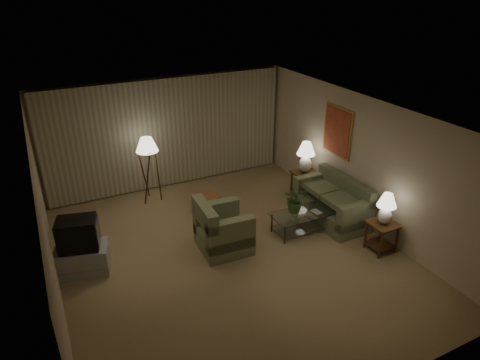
{
  "coord_description": "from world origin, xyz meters",
  "views": [
    {
      "loc": [
        -2.83,
        -6.1,
        4.81
      ],
      "look_at": [
        0.52,
        0.6,
        1.2
      ],
      "focal_mm": 32.0,
      "sensor_mm": 36.0,
      "label": 1
    }
  ],
  "objects_px": {
    "table_lamp_near": "(386,206)",
    "coffee_table": "(300,220)",
    "side_table_near": "(382,232)",
    "vase": "(294,212)",
    "sofa": "(331,204)",
    "side_table_far": "(304,179)",
    "armchair": "(223,230)",
    "ottoman": "(207,204)",
    "floor_lamp": "(149,168)",
    "table_lamp_far": "(306,154)",
    "crt_tv": "(78,234)",
    "tv_cabinet": "(83,259)"
  },
  "relations": [
    {
      "from": "table_lamp_near",
      "to": "coffee_table",
      "type": "height_order",
      "value": "table_lamp_near"
    },
    {
      "from": "side_table_near",
      "to": "coffee_table",
      "type": "bearing_deg",
      "value": 128.96
    },
    {
      "from": "vase",
      "to": "side_table_near",
      "type": "bearing_deg",
      "value": -47.12
    },
    {
      "from": "sofa",
      "to": "side_table_far",
      "type": "height_order",
      "value": "sofa"
    },
    {
      "from": "armchair",
      "to": "table_lamp_near",
      "type": "relative_size",
      "value": 1.71
    },
    {
      "from": "armchair",
      "to": "coffee_table",
      "type": "distance_m",
      "value": 1.67
    },
    {
      "from": "sofa",
      "to": "coffee_table",
      "type": "xyz_separation_m",
      "value": [
        -0.86,
        -0.1,
        -0.1
      ]
    },
    {
      "from": "armchair",
      "to": "ottoman",
      "type": "bearing_deg",
      "value": -6.87
    },
    {
      "from": "sofa",
      "to": "floor_lamp",
      "type": "relative_size",
      "value": 1.09
    },
    {
      "from": "table_lamp_far",
      "to": "coffee_table",
      "type": "height_order",
      "value": "table_lamp_far"
    },
    {
      "from": "table_lamp_far",
      "to": "ottoman",
      "type": "height_order",
      "value": "table_lamp_far"
    },
    {
      "from": "table_lamp_near",
      "to": "floor_lamp",
      "type": "bearing_deg",
      "value": 130.28
    },
    {
      "from": "armchair",
      "to": "vase",
      "type": "xyz_separation_m",
      "value": [
        1.5,
        -0.16,
        0.09
      ]
    },
    {
      "from": "floor_lamp",
      "to": "crt_tv",
      "type": "bearing_deg",
      "value": -131.45
    },
    {
      "from": "sofa",
      "to": "armchair",
      "type": "relative_size",
      "value": 1.59
    },
    {
      "from": "side_table_near",
      "to": "coffee_table",
      "type": "xyz_separation_m",
      "value": [
        -1.01,
        1.25,
        -0.13
      ]
    },
    {
      "from": "crt_tv",
      "to": "side_table_near",
      "type": "bearing_deg",
      "value": -5.65
    },
    {
      "from": "crt_tv",
      "to": "floor_lamp",
      "type": "relative_size",
      "value": 0.49
    },
    {
      "from": "sofa",
      "to": "side_table_near",
      "type": "height_order",
      "value": "sofa"
    },
    {
      "from": "sofa",
      "to": "ottoman",
      "type": "relative_size",
      "value": 2.91
    },
    {
      "from": "table_lamp_near",
      "to": "coffee_table",
      "type": "distance_m",
      "value": 1.75
    },
    {
      "from": "crt_tv",
      "to": "side_table_far",
      "type": "bearing_deg",
      "value": 22.11
    },
    {
      "from": "table_lamp_far",
      "to": "crt_tv",
      "type": "bearing_deg",
      "value": -172.08
    },
    {
      "from": "coffee_table",
      "to": "ottoman",
      "type": "relative_size",
      "value": 2.02
    },
    {
      "from": "crt_tv",
      "to": "ottoman",
      "type": "height_order",
      "value": "crt_tv"
    },
    {
      "from": "armchair",
      "to": "floor_lamp",
      "type": "height_order",
      "value": "floor_lamp"
    },
    {
      "from": "sofa",
      "to": "floor_lamp",
      "type": "height_order",
      "value": "floor_lamp"
    },
    {
      "from": "sofa",
      "to": "ottoman",
      "type": "height_order",
      "value": "sofa"
    },
    {
      "from": "side_table_near",
      "to": "vase",
      "type": "bearing_deg",
      "value": 132.88
    },
    {
      "from": "side_table_near",
      "to": "table_lamp_near",
      "type": "distance_m",
      "value": 0.56
    },
    {
      "from": "side_table_near",
      "to": "vase",
      "type": "distance_m",
      "value": 1.71
    },
    {
      "from": "table_lamp_far",
      "to": "tv_cabinet",
      "type": "relative_size",
      "value": 0.74
    },
    {
      "from": "armchair",
      "to": "crt_tv",
      "type": "xyz_separation_m",
      "value": [
        -2.54,
        0.46,
        0.38
      ]
    },
    {
      "from": "table_lamp_near",
      "to": "tv_cabinet",
      "type": "bearing_deg",
      "value": 160.15
    },
    {
      "from": "table_lamp_near",
      "to": "table_lamp_far",
      "type": "relative_size",
      "value": 0.84
    },
    {
      "from": "coffee_table",
      "to": "sofa",
      "type": "bearing_deg",
      "value": 6.63
    },
    {
      "from": "side_table_far",
      "to": "vase",
      "type": "bearing_deg",
      "value": -130.69
    },
    {
      "from": "tv_cabinet",
      "to": "ottoman",
      "type": "relative_size",
      "value": 1.72
    },
    {
      "from": "sofa",
      "to": "side_table_far",
      "type": "bearing_deg",
      "value": 172.85
    },
    {
      "from": "tv_cabinet",
      "to": "floor_lamp",
      "type": "distance_m",
      "value": 2.84
    },
    {
      "from": "armchair",
      "to": "side_table_near",
      "type": "bearing_deg",
      "value": -114.77
    },
    {
      "from": "table_lamp_far",
      "to": "vase",
      "type": "distance_m",
      "value": 1.86
    },
    {
      "from": "table_lamp_far",
      "to": "coffee_table",
      "type": "relative_size",
      "value": 0.63
    },
    {
      "from": "coffee_table",
      "to": "floor_lamp",
      "type": "distance_m",
      "value": 3.63
    },
    {
      "from": "side_table_near",
      "to": "table_lamp_near",
      "type": "relative_size",
      "value": 0.96
    },
    {
      "from": "sofa",
      "to": "vase",
      "type": "xyz_separation_m",
      "value": [
        -1.01,
        -0.1,
        0.12
      ]
    },
    {
      "from": "vase",
      "to": "table_lamp_near",
      "type": "bearing_deg",
      "value": -47.12
    },
    {
      "from": "sofa",
      "to": "table_lamp_far",
      "type": "relative_size",
      "value": 2.28
    },
    {
      "from": "sofa",
      "to": "coffee_table",
      "type": "height_order",
      "value": "sofa"
    },
    {
      "from": "sofa",
      "to": "side_table_near",
      "type": "bearing_deg",
      "value": 6.03
    }
  ]
}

